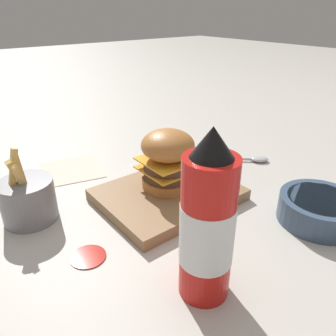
{
  "coord_description": "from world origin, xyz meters",
  "views": [
    {
      "loc": [
        0.31,
        0.51,
        0.36
      ],
      "look_at": [
        -0.05,
        0.05,
        0.07
      ],
      "focal_mm": 35.0,
      "sensor_mm": 36.0,
      "label": 1
    }
  ],
  "objects": [
    {
      "name": "ground_plane",
      "position": [
        0.0,
        0.0,
        0.0
      ],
      "size": [
        6.0,
        6.0,
        0.0
      ],
      "primitive_type": "plane",
      "color": "#B7B2A8"
    },
    {
      "name": "serving_board",
      "position": [
        -0.05,
        0.05,
        0.01
      ],
      "size": [
        0.27,
        0.21,
        0.02
      ],
      "color": "olive",
      "rests_on": "ground_plane"
    },
    {
      "name": "burger",
      "position": [
        -0.06,
        0.04,
        0.09
      ],
      "size": [
        0.11,
        0.11,
        0.12
      ],
      "color": "#AD6B33",
      "rests_on": "serving_board"
    },
    {
      "name": "ketchup_bottle",
      "position": [
        0.06,
        0.27,
        0.11
      ],
      "size": [
        0.07,
        0.07,
        0.25
      ],
      "color": "red",
      "rests_on": "ground_plane"
    },
    {
      "name": "fries_basket",
      "position": [
        0.19,
        -0.06,
        0.04
      ],
      "size": [
        0.1,
        0.1,
        0.15
      ],
      "color": "slate",
      "rests_on": "ground_plane"
    },
    {
      "name": "side_bowl",
      "position": [
        -0.23,
        0.28,
        0.03
      ],
      "size": [
        0.15,
        0.15,
        0.05
      ],
      "color": "#384C66",
      "rests_on": "ground_plane"
    },
    {
      "name": "spoon",
      "position": [
        -0.34,
        0.04,
        0.01
      ],
      "size": [
        0.13,
        0.12,
        0.01
      ],
      "rotation": [
        0.0,
        0.0,
        2.41
      ],
      "color": "#B2B2B7",
      "rests_on": "ground_plane"
    },
    {
      "name": "ketchup_puddle",
      "position": [
        0.16,
        0.11,
        0.0
      ],
      "size": [
        0.06,
        0.06,
        0.0
      ],
      "color": "#B21E14",
      "rests_on": "ground_plane"
    },
    {
      "name": "parchment_square",
      "position": [
        0.05,
        -0.21,
        0.0
      ],
      "size": [
        0.17,
        0.17,
        0.0
      ],
      "color": "beige",
      "rests_on": "ground_plane"
    }
  ]
}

